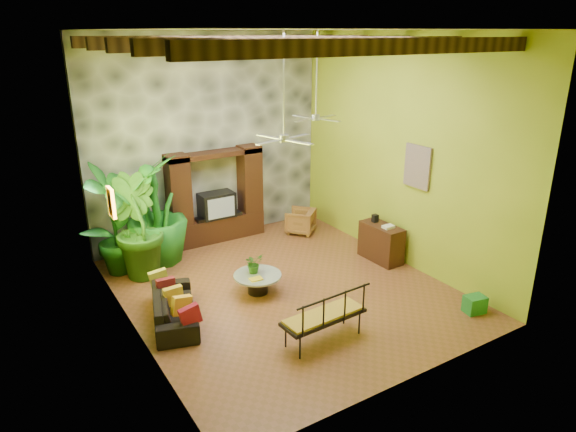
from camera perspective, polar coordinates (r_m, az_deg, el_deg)
ground at (r=10.63m, az=-0.61°, el=-8.05°), size 7.00×7.00×0.00m
ceiling at (r=9.39m, az=-0.73°, el=20.01°), size 6.00×7.00×0.02m
back_wall at (r=12.75m, az=-8.97°, el=8.44°), size 6.00×0.02×5.00m
left_wall at (r=8.60m, az=-17.99°, el=2.14°), size 0.02×7.00×5.00m
right_wall at (r=11.51m, az=12.29°, el=7.00°), size 0.02×7.00×5.00m
stone_accent_wall at (r=12.70m, az=-8.86°, el=8.39°), size 5.98×0.10×4.98m
ceiling_beams at (r=9.39m, az=-0.72°, el=18.67°), size 5.95×5.36×0.22m
entertainment_center at (r=12.82m, az=-7.96°, el=1.45°), size 2.40×0.55×2.30m
ceiling_fan_front at (r=9.08m, az=-0.44°, el=9.89°), size 1.28×1.28×1.86m
ceiling_fan_back at (r=11.38m, az=3.13°, el=11.89°), size 1.28×1.28×1.86m
wall_art_mask at (r=9.66m, az=-19.05°, el=1.43°), size 0.06×0.32×0.55m
wall_art_painting at (r=11.12m, az=14.20°, el=5.34°), size 0.06×0.70×0.90m
sofa at (r=9.65m, az=-12.52°, el=-9.84°), size 1.22×1.99×0.54m
wicker_armchair at (r=13.35m, az=1.40°, el=-0.57°), size 0.97×0.97×0.63m
tall_plant_a at (r=11.38m, az=-18.87°, el=-0.44°), size 1.54×1.54×2.47m
tall_plant_b at (r=11.20m, az=-16.66°, el=-1.22°), size 1.48×1.55×2.21m
tall_plant_c at (r=11.75m, az=-14.53°, el=0.66°), size 1.84×1.84×2.48m
coffee_table at (r=10.38m, az=-3.39°, el=-7.22°), size 0.96×0.96×0.40m
centerpiece_plant at (r=10.32m, az=-3.83°, el=-5.25°), size 0.41×0.37×0.40m
yellow_tray at (r=10.11m, az=-3.59°, el=-7.00°), size 0.26×0.19×0.03m
iron_bench at (r=8.70m, az=4.29°, el=-10.85°), size 1.53×0.62×0.57m
side_console at (r=11.92m, az=10.30°, el=-2.93°), size 0.50×1.07×0.85m
green_bin at (r=10.34m, az=20.03°, el=-9.20°), size 0.43×0.35×0.33m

